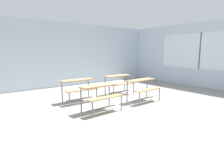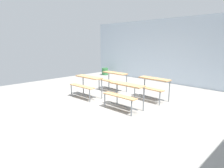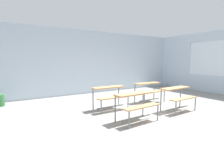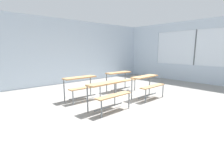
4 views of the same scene
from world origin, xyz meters
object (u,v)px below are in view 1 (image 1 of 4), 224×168
(desk_bench_r1c1, at_px, (119,80))
(desk_bench_r0c1, at_px, (143,85))
(desk_bench_r0c0, at_px, (101,92))
(desk_bench_r1c0, at_px, (79,85))

(desk_bench_r1c1, bearing_deg, desk_bench_r0c1, -91.39)
(desk_bench_r0c0, height_order, desk_bench_r1c1, same)
(desk_bench_r1c1, bearing_deg, desk_bench_r0c0, -141.42)
(desk_bench_r0c1, bearing_deg, desk_bench_r1c0, 141.69)
(desk_bench_r0c0, xyz_separation_m, desk_bench_r1c0, (0.00, 1.31, 0.00))
(desk_bench_r0c0, bearing_deg, desk_bench_r0c1, -1.53)
(desk_bench_r0c0, distance_m, desk_bench_r1c0, 1.31)
(desk_bench_r1c0, bearing_deg, desk_bench_r0c1, -36.16)
(desk_bench_r0c0, relative_size, desk_bench_r0c1, 1.01)
(desk_bench_r1c0, distance_m, desk_bench_r1c1, 1.79)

